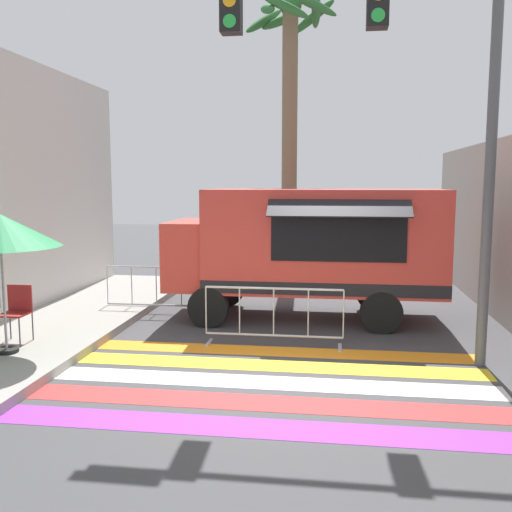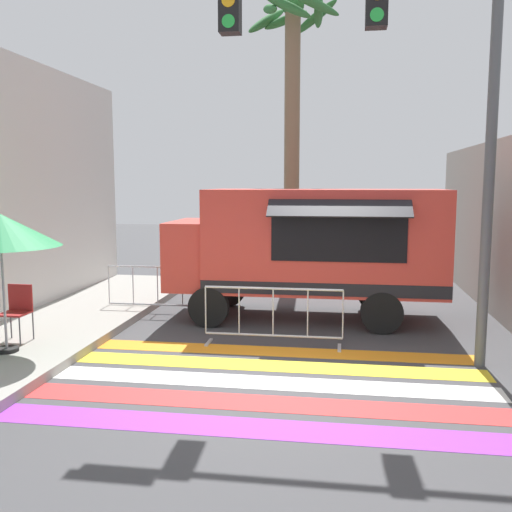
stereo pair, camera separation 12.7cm
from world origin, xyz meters
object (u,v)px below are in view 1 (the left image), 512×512
at_px(food_truck, 303,243).
at_px(barricade_front, 274,317).
at_px(traffic_signal_pole, 384,57).
at_px(palm_tree, 290,97).
at_px(barricade_side, 156,290).
at_px(folding_chair, 17,308).
at_px(patio_umbrella, 0,231).

xyz_separation_m(food_truck, barricade_front, (-0.38, -2.12, -1.06)).
xyz_separation_m(traffic_signal_pole, barricade_front, (-1.70, 0.62, -4.15)).
relative_size(barricade_front, palm_tree, 0.31).
bearing_deg(palm_tree, barricade_side, -122.76).
height_order(traffic_signal_pole, folding_chair, traffic_signal_pole).
relative_size(patio_umbrella, folding_chair, 2.31).
xyz_separation_m(traffic_signal_pole, barricade_side, (-4.48, 2.76, -4.15)).
bearing_deg(patio_umbrella, barricade_front, 19.48).
distance_m(traffic_signal_pole, folding_chair, 7.16).
bearing_deg(folding_chair, food_truck, 33.93).
bearing_deg(barricade_side, traffic_signal_pole, -31.62).
relative_size(food_truck, barricade_front, 2.30).
bearing_deg(palm_tree, food_truck, -81.34).
bearing_deg(food_truck, folding_chair, -147.76).
bearing_deg(patio_umbrella, folding_chair, 105.31).
xyz_separation_m(food_truck, patio_umbrella, (-4.47, -3.56, 0.50)).
bearing_deg(food_truck, traffic_signal_pole, -64.21).
relative_size(traffic_signal_pole, folding_chair, 6.92).
height_order(patio_umbrella, palm_tree, palm_tree).
bearing_deg(palm_tree, folding_chair, -120.25).
bearing_deg(traffic_signal_pole, palm_tree, 106.01).
relative_size(food_truck, traffic_signal_pole, 0.84).
xyz_separation_m(patio_umbrella, barricade_front, (4.09, 1.45, -1.56)).
xyz_separation_m(barricade_front, barricade_side, (-2.78, 2.14, -0.00)).
bearing_deg(food_truck, patio_umbrella, -141.45).
distance_m(traffic_signal_pole, barricade_side, 6.71).
xyz_separation_m(food_truck, traffic_signal_pole, (1.32, -2.74, 3.09)).
xyz_separation_m(barricade_side, palm_tree, (2.55, 3.97, 4.58)).
relative_size(food_truck, barricade_side, 2.47).
relative_size(barricade_side, palm_tree, 0.29).
bearing_deg(traffic_signal_pole, barricade_front, 159.95).
distance_m(food_truck, patio_umbrella, 5.74).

